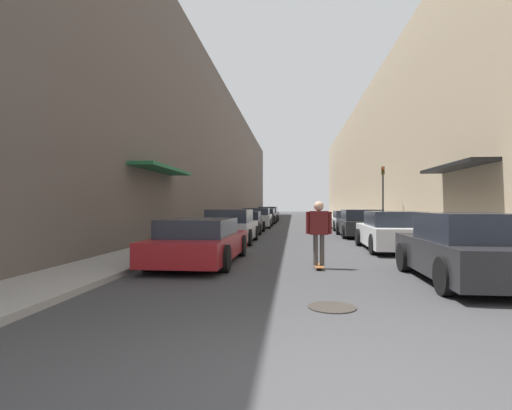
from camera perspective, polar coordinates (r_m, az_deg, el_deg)
The scene contains 18 objects.
ground at distance 30.00m, azimuth 6.13°, elevation -2.98°, with size 147.68×147.68×0.00m, color #38383A.
curb_strip_left at distance 36.97m, azimuth -1.60°, elevation -2.35°, with size 1.80×67.13×0.12m.
curb_strip_right at distance 37.08m, azimuth 13.57°, elevation -2.34°, with size 1.80×67.13×0.12m.
building_row_left at distance 37.62m, azimuth -6.01°, elevation 6.08°, with size 4.90×67.13×11.12m.
building_row_right at distance 37.80m, azimuth 17.95°, elevation 6.30°, with size 4.90×67.13×11.44m.
parked_car_left_0 at distance 10.57m, azimuth -7.92°, elevation -5.16°, with size 1.98×4.75×1.16m.
parked_car_left_1 at distance 16.20m, azimuth -3.66°, elevation -3.14°, with size 1.97×4.11×1.35m.
parked_car_left_2 at distance 21.80m, azimuth -1.42°, elevation -2.54°, with size 1.86×4.50×1.20m.
parked_car_left_3 at distance 27.70m, azimuth 0.13°, elevation -1.87°, with size 2.07×4.54×1.34m.
parked_car_left_4 at distance 33.75m, azimuth 1.16°, elevation -1.58°, with size 2.06×4.66×1.28m.
parked_car_left_5 at distance 39.37m, azimuth 1.75°, elevation -1.32°, with size 2.06×4.54×1.41m.
parked_car_right_0 at distance 8.82m, azimuth 28.09°, elevation -5.63°, with size 1.95×4.03×1.36m.
parked_car_right_1 at distance 14.24m, azimuth 18.92°, elevation -3.59°, with size 1.97×4.49×1.32m.
parked_car_right_2 at distance 19.92m, azimuth 14.74°, elevation -2.61°, with size 2.06×4.24×1.32m.
parked_car_right_3 at distance 25.34m, azimuth 12.96°, elevation -2.19°, with size 2.00×4.19×1.19m.
skateboarder at distance 9.66m, azimuth 8.96°, elevation -3.15°, with size 0.61×0.78×1.61m.
manhole_cover at distance 6.14m, azimuth 10.82°, elevation -14.15°, with size 0.70×0.70×0.02m.
traffic_light at distance 23.92m, azimuth 17.68°, elevation 1.92°, with size 0.16×0.22×3.62m.
Camera 1 is at (-0.39, -3.11, 1.50)m, focal length 28.00 mm.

